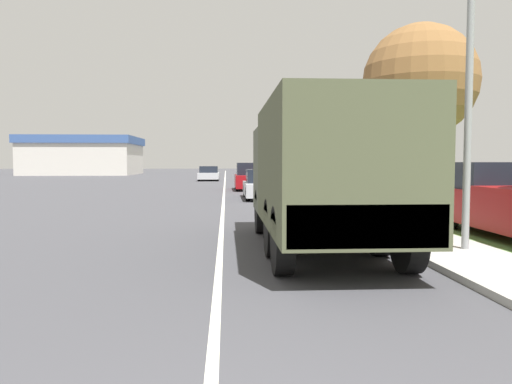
{
  "coord_description": "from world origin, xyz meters",
  "views": [
    {
      "loc": [
        0.13,
        -1.25,
        1.8
      ],
      "look_at": [
        0.82,
        10.25,
        1.11
      ],
      "focal_mm": 35.0,
      "sensor_mm": 36.0,
      "label": 1
    }
  ],
  "objects_px": {
    "car_second_ahead": "(250,178)",
    "car_third_ahead": "(209,174)",
    "military_truck": "(321,170)",
    "lamp_post": "(461,4)",
    "car_nearest_ahead": "(264,185)"
  },
  "relations": [
    {
      "from": "car_nearest_ahead",
      "to": "car_third_ahead",
      "type": "distance_m",
      "value": 24.19
    },
    {
      "from": "car_nearest_ahead",
      "to": "car_second_ahead",
      "type": "xyz_separation_m",
      "value": [
        -0.32,
        7.63,
        0.12
      ]
    },
    {
      "from": "car_second_ahead",
      "to": "car_third_ahead",
      "type": "height_order",
      "value": "car_second_ahead"
    },
    {
      "from": "car_nearest_ahead",
      "to": "lamp_post",
      "type": "bearing_deg",
      "value": -80.22
    },
    {
      "from": "car_third_ahead",
      "to": "car_nearest_ahead",
      "type": "bearing_deg",
      "value": -81.63
    },
    {
      "from": "car_nearest_ahead",
      "to": "lamp_post",
      "type": "distance_m",
      "value": 15.75
    },
    {
      "from": "car_second_ahead",
      "to": "car_third_ahead",
      "type": "xyz_separation_m",
      "value": [
        -3.21,
        16.31,
        -0.14
      ]
    },
    {
      "from": "car_second_ahead",
      "to": "car_third_ahead",
      "type": "bearing_deg",
      "value": 101.12
    },
    {
      "from": "car_second_ahead",
      "to": "lamp_post",
      "type": "bearing_deg",
      "value": -82.69
    },
    {
      "from": "military_truck",
      "to": "car_second_ahead",
      "type": "bearing_deg",
      "value": 91.0
    },
    {
      "from": "military_truck",
      "to": "car_third_ahead",
      "type": "height_order",
      "value": "military_truck"
    },
    {
      "from": "military_truck",
      "to": "car_third_ahead",
      "type": "relative_size",
      "value": 1.51
    },
    {
      "from": "military_truck",
      "to": "car_second_ahead",
      "type": "xyz_separation_m",
      "value": [
        -0.38,
        21.95,
        -0.86
      ]
    },
    {
      "from": "military_truck",
      "to": "car_nearest_ahead",
      "type": "bearing_deg",
      "value": 90.27
    },
    {
      "from": "lamp_post",
      "to": "car_third_ahead",
      "type": "bearing_deg",
      "value": 98.92
    }
  ]
}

